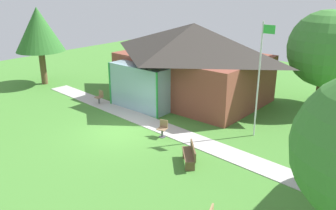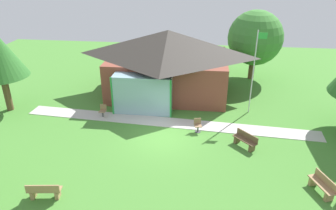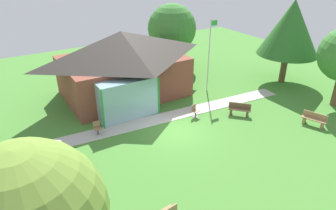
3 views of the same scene
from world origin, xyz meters
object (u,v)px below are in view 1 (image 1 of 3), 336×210
Objects in this scene: flagpole at (259,76)px; patio_chair_lawn_spare at (163,129)px; tree_west_hedge at (39,30)px; bench_mid_right at (190,155)px; tree_behind_pavilion_right at (326,49)px; pavilion at (191,61)px; patio_chair_west at (100,97)px.

flagpole is 5.42m from patio_chair_lawn_spare.
bench_mid_right is at bearing -10.36° from tree_west_hedge.
flagpole reaches higher than bench_mid_right.
tree_west_hedge is 19.66m from tree_behind_pavilion_right.
tree_west_hedge is 0.97× the size of tree_behind_pavilion_right.
tree_behind_pavilion_right is (0.91, 6.90, 0.44)m from flagpole.
pavilion is 9.24m from bench_mid_right.
patio_chair_west is at bearing -2.43° from tree_west_hedge.
bench_mid_right is 9.57m from patio_chair_west.
tree_behind_pavilion_right reaches higher than flagpole.
flagpole is 16.93m from tree_west_hedge.
patio_chair_west is at bearing -169.39° from flagpole.
tree_west_hedge is (-16.09, 2.94, 3.69)m from bench_mid_right.
patio_chair_west is 14.30m from tree_behind_pavilion_right.
pavilion reaches higher than patio_chair_west.
tree_behind_pavilion_right reaches higher than bench_mid_right.
pavilion is 1.66× the size of tree_behind_pavilion_right.
tree_behind_pavilion_right reaches higher than pavilion.
patio_chair_lawn_spare is 0.15× the size of tree_west_hedge.
bench_mid_right is at bearing 139.10° from patio_chair_lawn_spare.
patio_chair_lawn_spare is (-3.50, -3.11, -2.74)m from flagpole.
bench_mid_right is at bearing -98.22° from tree_behind_pavilion_right.
pavilion is 6.35m from patio_chair_west.
bench_mid_right is 16.76m from tree_west_hedge.
patio_chair_lawn_spare is (-2.75, 1.40, 0.01)m from bench_mid_right.
patio_chair_lawn_spare is 0.15× the size of tree_behind_pavilion_right.
tree_behind_pavilion_right is at bearing 82.53° from flagpole.
patio_chair_lawn_spare is at bearing 19.82° from bench_mid_right.
tree_west_hedge is (-6.89, 0.29, 3.67)m from patio_chair_west.
tree_behind_pavilion_right reaches higher than patio_chair_west.
bench_mid_right is 1.62× the size of patio_chair_lawn_spare.
patio_chair_west is at bearing 30.67° from bench_mid_right.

